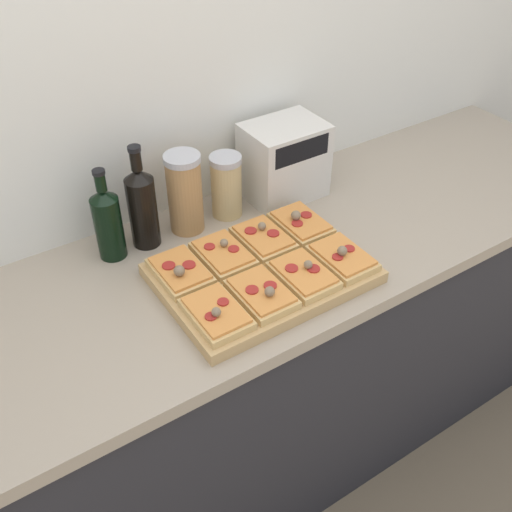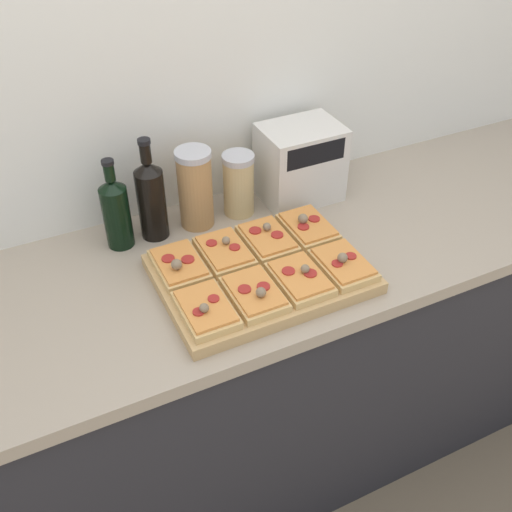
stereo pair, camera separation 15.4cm
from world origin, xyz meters
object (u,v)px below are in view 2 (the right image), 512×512
Objects in this scene: olive_oil_bottle at (116,211)px; grain_jar_short at (239,184)px; wine_bottle at (151,198)px; toaster_oven at (300,163)px; cutting_board at (261,274)px; grain_jar_tall at (195,188)px.

olive_oil_bottle is 1.38× the size of grain_jar_short.
wine_bottle is 0.26m from grain_jar_short.
olive_oil_bottle is 1.03× the size of toaster_oven.
wine_bottle reaches higher than cutting_board.
grain_jar_short is 0.74× the size of toaster_oven.
wine_bottle is at bearing 0.00° from olive_oil_bottle.
olive_oil_bottle is 0.23m from grain_jar_tall.
toaster_oven reaches higher than grain_jar_short.
wine_bottle is (0.10, 0.00, 0.01)m from olive_oil_bottle.
toaster_oven is (0.20, -0.00, 0.02)m from grain_jar_short.
wine_bottle is at bearing 179.90° from toaster_oven.
cutting_board is 2.72× the size of grain_jar_short.
grain_jar_tall reaches higher than cutting_board.
wine_bottle is 1.17× the size of toaster_oven.
grain_jar_short is (0.08, 0.30, 0.08)m from cutting_board.
cutting_board is 2.21× the size of grain_jar_tall.
wine_bottle is at bearing 121.24° from cutting_board.
cutting_board is 0.32m from grain_jar_short.
cutting_board is 0.37m from wine_bottle.
grain_jar_tall is 0.92× the size of toaster_oven.
toaster_oven is at bearing -0.10° from wine_bottle.
grain_jar_tall is at bearing -0.00° from olive_oil_bottle.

